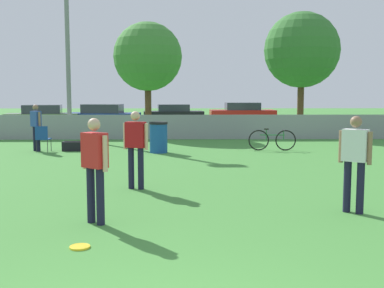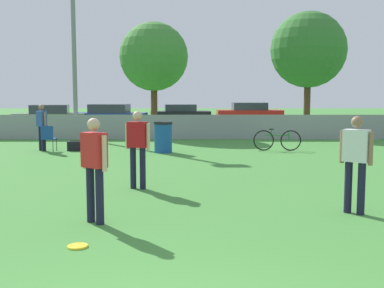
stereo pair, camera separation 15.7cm
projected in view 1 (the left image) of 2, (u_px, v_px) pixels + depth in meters
name	position (u px, v px, depth m)	size (l,w,h in m)	color
fence_backline	(179.00, 127.00, 21.46)	(21.07, 0.07, 1.21)	gray
light_pole	(67.00, 25.00, 21.39)	(0.90, 0.36, 8.60)	gray
tree_near_pole	(148.00, 57.00, 23.43)	(3.35, 3.35, 5.51)	#4C331E
tree_far_right	(302.00, 50.00, 23.63)	(3.71, 3.71, 6.02)	#4C331E
player_thrower_red	(136.00, 144.00, 10.36)	(0.55, 0.34, 1.69)	#191933
player_defender_red	(95.00, 163.00, 7.59)	(0.46, 0.43, 1.69)	#191933
player_receiver_white	(355.00, 157.00, 8.28)	(0.47, 0.43, 1.69)	#191933
spectator_in_blue	(36.00, 124.00, 17.07)	(0.44, 0.43, 1.66)	#191933
frisbee_disc	(80.00, 247.00, 6.49)	(0.28, 0.28, 0.03)	yellow
folding_chair_sideline	(43.00, 137.00, 16.87)	(0.46, 0.46, 0.92)	#333338
bicycle_sideline	(272.00, 140.00, 17.34)	(1.71, 0.44, 0.80)	black
trash_bin	(159.00, 137.00, 16.71)	(0.64, 0.64, 1.07)	#194C99
gear_bag_sideline	(73.00, 146.00, 17.28)	(0.74, 0.41, 0.36)	black
parked_car_olive	(43.00, 117.00, 28.28)	(4.35, 2.47, 1.37)	black
parked_car_blue	(103.00, 116.00, 28.80)	(4.49, 2.12, 1.39)	black
parked_car_dark	(173.00, 114.00, 32.86)	(4.19, 2.06, 1.28)	black
parked_car_red	(242.00, 113.00, 32.98)	(4.47, 1.90, 1.40)	black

